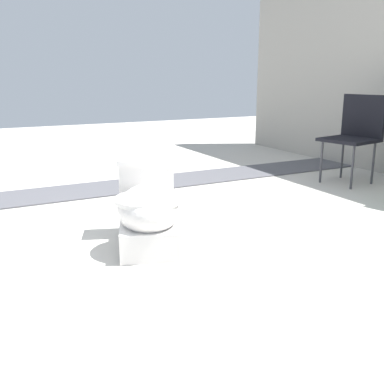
{
  "coord_description": "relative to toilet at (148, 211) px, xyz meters",
  "views": [
    {
      "loc": [
        2.58,
        -1.11,
        1.01
      ],
      "look_at": [
        0.15,
        0.14,
        0.3
      ],
      "focal_mm": 42.0,
      "sensor_mm": 36.0,
      "label": 1
    }
  ],
  "objects": [
    {
      "name": "gravel_strip",
      "position": [
        -1.49,
        0.67,
        -0.21
      ],
      "size": [
        0.56,
        8.0,
        0.01
      ],
      "primitive_type": "cube",
      "color": "#4C4C51",
      "rests_on": "ground"
    },
    {
      "name": "ground_plane",
      "position": [
        -0.15,
        0.17,
        -0.22
      ],
      "size": [
        14.0,
        14.0,
        0.0
      ],
      "primitive_type": "plane",
      "color": "#B7B2A8"
    },
    {
      "name": "toilet",
      "position": [
        0.0,
        0.0,
        0.0
      ],
      "size": [
        0.72,
        0.56,
        0.52
      ],
      "rotation": [
        0.0,
        0.0,
        -0.34
      ],
      "color": "white",
      "rests_on": "ground"
    },
    {
      "name": "folding_chair_left",
      "position": [
        -0.67,
        2.4,
        0.29
      ],
      "size": [
        0.51,
        0.51,
        0.83
      ],
      "rotation": [
        0.0,
        0.0,
        -1.39
      ],
      "color": "black",
      "rests_on": "ground"
    }
  ]
}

